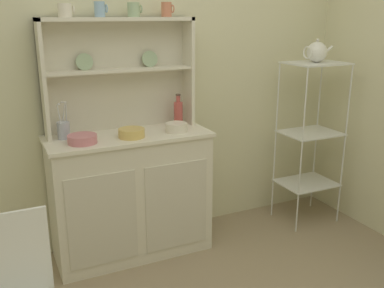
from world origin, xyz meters
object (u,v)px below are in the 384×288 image
(bowl_mixing_large, at_px, (82,139))
(porcelain_teapot, at_px, (317,52))
(hutch_shelf_unit, at_px, (118,66))
(jam_bottle, at_px, (178,113))
(bakers_rack, at_px, (311,127))
(utensil_jar, at_px, (64,130))
(hutch_cabinet, at_px, (131,193))
(cup_cream_0, at_px, (65,10))

(bowl_mixing_large, relative_size, porcelain_teapot, 0.74)
(hutch_shelf_unit, xyz_separation_m, porcelain_teapot, (1.45, -0.27, 0.06))
(hutch_shelf_unit, distance_m, jam_bottle, 0.53)
(bakers_rack, bearing_deg, porcelain_teapot, -180.00)
(utensil_jar, bearing_deg, hutch_cabinet, -11.03)
(hutch_cabinet, bearing_deg, jam_bottle, 12.16)
(hutch_cabinet, relative_size, cup_cream_0, 11.13)
(bakers_rack, xyz_separation_m, porcelain_teapot, (-0.00, -0.00, 0.57))
(jam_bottle, xyz_separation_m, porcelain_teapot, (1.05, -0.19, 0.40))
(bakers_rack, bearing_deg, utensil_jar, 174.42)
(hutch_shelf_unit, relative_size, cup_cream_0, 10.39)
(hutch_cabinet, height_order, bowl_mixing_large, bowl_mixing_large)
(hutch_shelf_unit, relative_size, porcelain_teapot, 4.17)
(cup_cream_0, distance_m, jam_bottle, 1.01)
(bakers_rack, height_order, cup_cream_0, cup_cream_0)
(bakers_rack, height_order, jam_bottle, bakers_rack)
(hutch_cabinet, height_order, bakers_rack, bakers_rack)
(bakers_rack, relative_size, cup_cream_0, 13.20)
(hutch_cabinet, height_order, jam_bottle, jam_bottle)
(hutch_cabinet, height_order, porcelain_teapot, porcelain_teapot)
(hutch_shelf_unit, bearing_deg, cup_cream_0, -172.54)
(jam_bottle, bearing_deg, hutch_shelf_unit, 168.91)
(hutch_shelf_unit, relative_size, bakers_rack, 0.79)
(hutch_cabinet, bearing_deg, utensil_jar, 168.97)
(cup_cream_0, bearing_deg, porcelain_teapot, -7.24)
(bowl_mixing_large, xyz_separation_m, utensil_jar, (-0.08, 0.15, 0.03))
(utensil_jar, distance_m, porcelain_teapot, 1.91)
(bowl_mixing_large, bearing_deg, cup_cream_0, 92.48)
(bakers_rack, bearing_deg, cup_cream_0, 172.77)
(hutch_cabinet, relative_size, jam_bottle, 4.78)
(bakers_rack, bearing_deg, jam_bottle, 169.78)
(hutch_cabinet, distance_m, hutch_shelf_unit, 0.87)
(cup_cream_0, distance_m, porcelain_teapot, 1.81)
(jam_bottle, distance_m, utensil_jar, 0.80)
(porcelain_teapot, bearing_deg, hutch_cabinet, 175.94)
(jam_bottle, bearing_deg, porcelain_teapot, -10.24)
(hutch_shelf_unit, height_order, porcelain_teapot, hutch_shelf_unit)
(jam_bottle, bearing_deg, hutch_cabinet, -167.84)
(bakers_rack, bearing_deg, bowl_mixing_large, 179.05)
(bakers_rack, bearing_deg, hutch_shelf_unit, 169.54)
(hutch_shelf_unit, xyz_separation_m, bakers_rack, (1.45, -0.27, -0.51))
(cup_cream_0, xyz_separation_m, porcelain_teapot, (1.77, -0.23, -0.29))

